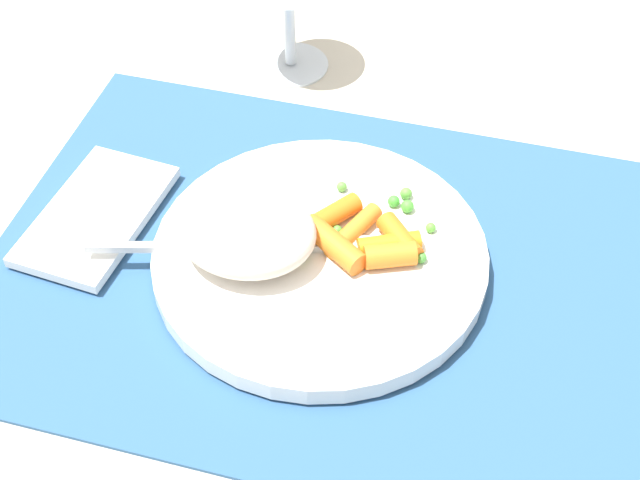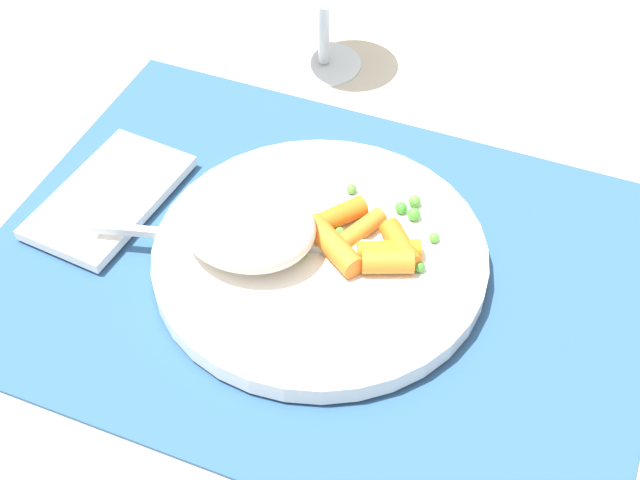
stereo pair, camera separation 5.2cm
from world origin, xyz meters
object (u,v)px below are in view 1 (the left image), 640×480
at_px(plate, 320,257).
at_px(carrot_portion, 361,238).
at_px(rice_mound, 246,231).
at_px(fork, 270,247).
at_px(napkin, 98,213).

xyz_separation_m(plate, carrot_portion, (0.03, 0.01, 0.02)).
distance_m(rice_mound, fork, 0.02).
height_order(rice_mound, napkin, rice_mound).
relative_size(plate, napkin, 1.82).
distance_m(fork, napkin, 0.14).
height_order(carrot_portion, napkin, carrot_portion).
distance_m(plate, fork, 0.04).
bearing_deg(fork, napkin, 175.39).
height_order(plate, rice_mound, rice_mound).
distance_m(plate, napkin, 0.17).
bearing_deg(napkin, fork, -4.61).
bearing_deg(napkin, rice_mound, -7.56).
bearing_deg(plate, rice_mound, -163.33).
xyz_separation_m(carrot_portion, napkin, (-0.20, -0.01, -0.02)).
height_order(rice_mound, carrot_portion, rice_mound).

